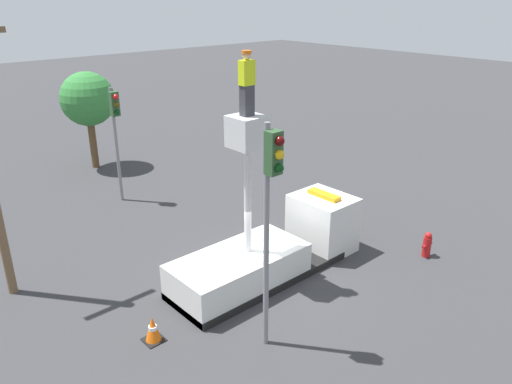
% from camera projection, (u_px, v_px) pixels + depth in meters
% --- Properties ---
extents(ground_plane, '(120.00, 120.00, 0.00)m').
position_uv_depth(ground_plane, '(259.00, 277.00, 16.03)').
color(ground_plane, '#38383A').
extents(bucket_truck, '(6.86, 2.11, 5.36)m').
position_uv_depth(bucket_truck, '(272.00, 249.00, 16.07)').
color(bucket_truck, black).
rests_on(bucket_truck, ground).
extents(worker, '(0.40, 0.26, 1.75)m').
position_uv_depth(worker, '(247.00, 84.00, 13.41)').
color(worker, '#38383D').
rests_on(worker, bucket_truck).
extents(traffic_light_pole, '(0.34, 0.57, 5.90)m').
position_uv_depth(traffic_light_pole, '(271.00, 198.00, 11.43)').
color(traffic_light_pole, gray).
rests_on(traffic_light_pole, ground).
extents(traffic_light_across, '(0.34, 0.57, 4.95)m').
position_uv_depth(traffic_light_across, '(116.00, 123.00, 20.60)').
color(traffic_light_across, gray).
rests_on(traffic_light_across, ground).
extents(fire_hydrant, '(0.52, 0.28, 0.92)m').
position_uv_depth(fire_hydrant, '(427.00, 245.00, 17.16)').
color(fire_hydrant, red).
rests_on(fire_hydrant, ground).
extents(traffic_cone_rear, '(0.52, 0.52, 0.73)m').
position_uv_depth(traffic_cone_rear, '(153.00, 329.00, 13.02)').
color(traffic_cone_rear, black).
rests_on(traffic_cone_rear, ground).
extents(tree_left_bg, '(2.69, 2.69, 4.92)m').
position_uv_depth(tree_left_bg, '(88.00, 100.00, 24.83)').
color(tree_left_bg, brown).
rests_on(tree_left_bg, ground).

